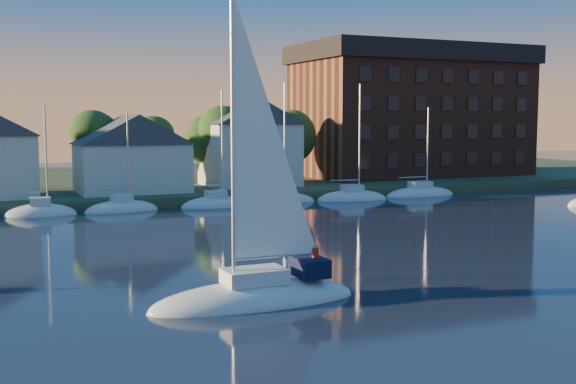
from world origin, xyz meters
TOP-DOWN VIEW (x-y plane):
  - shoreline_land at (0.00, 75.00)m, footprint 160.00×50.00m
  - wooden_dock at (0.00, 52.00)m, footprint 120.00×3.00m
  - clubhouse_centre at (-6.00, 57.00)m, footprint 11.55×8.40m
  - clubhouse_east at (8.00, 59.00)m, footprint 10.50×8.40m
  - condo_block at (34.00, 64.95)m, footprint 31.00×17.00m
  - tree_line at (2.00, 63.00)m, footprint 93.40×5.40m
  - moored_fleet at (-8.00, 49.00)m, footprint 71.50×2.40m
  - hero_sailboat at (-9.67, 12.61)m, footprint 10.31×3.37m

SIDE VIEW (x-z plane):
  - shoreline_land at x=0.00m, z-range -1.00..1.00m
  - wooden_dock at x=0.00m, z-range -0.50..0.50m
  - moored_fleet at x=-8.00m, z-range -5.93..6.12m
  - hero_sailboat at x=-9.67m, z-range -7.25..8.53m
  - clubhouse_centre at x=-6.00m, z-range 1.09..9.17m
  - clubhouse_east at x=8.00m, z-range 1.10..10.90m
  - tree_line at x=2.00m, z-range 2.73..11.63m
  - condo_block at x=34.00m, z-range 1.09..18.49m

